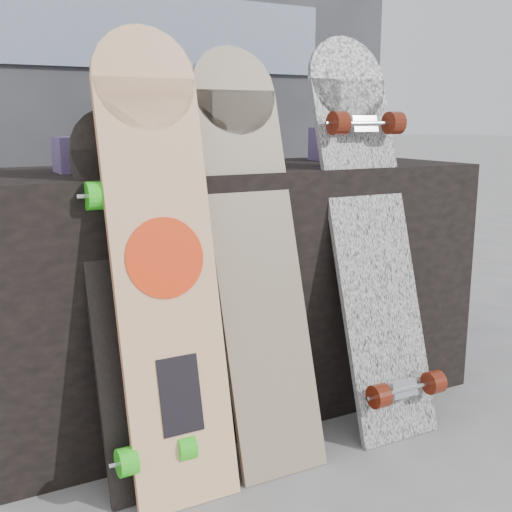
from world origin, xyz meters
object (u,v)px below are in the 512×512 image
vendor_table (231,286)px  longboard_celtic (254,243)px  skateboard_dark (132,296)px  longboard_cascadia (371,226)px  longboard_geisha (163,251)px

vendor_table → longboard_celtic: longboard_celtic is taller
vendor_table → skateboard_dark: bearing=-143.3°
longboard_cascadia → skateboard_dark: 0.77m
longboard_celtic → vendor_table: bearing=75.2°
vendor_table → longboard_cascadia: bearing=-45.5°
skateboard_dark → vendor_table: bearing=36.7°
longboard_celtic → longboard_cascadia: (0.41, 0.01, 0.02)m
vendor_table → longboard_celtic: 0.40m
longboard_celtic → skateboard_dark: size_ratio=1.18×
vendor_table → skateboard_dark: (-0.44, -0.33, 0.11)m
longboard_geisha → skateboard_dark: bearing=146.5°
longboard_cascadia → skateboard_dark: (-0.76, -0.00, -0.12)m
longboard_celtic → longboard_cascadia: longboard_cascadia is taller
longboard_cascadia → longboard_celtic: bearing=-179.2°
longboard_geisha → longboard_cascadia: longboard_cascadia is taller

